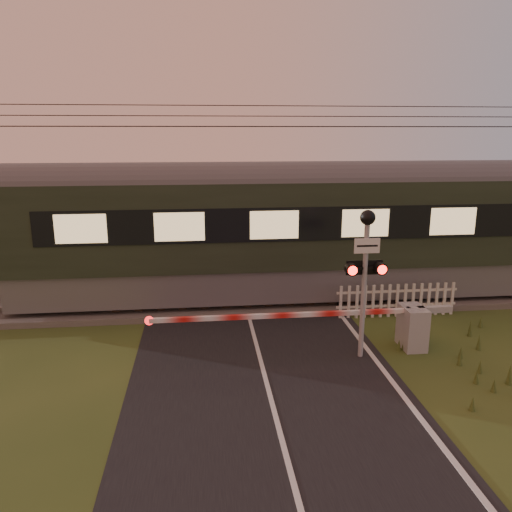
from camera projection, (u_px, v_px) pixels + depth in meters
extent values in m
plane|color=#2F441A|center=(273.00, 407.00, 9.96)|extent=(160.00, 160.00, 0.00)
cube|color=black|center=(273.00, 407.00, 9.96)|extent=(6.00, 140.00, 0.02)
cube|color=#47423D|center=(244.00, 299.00, 16.22)|extent=(140.00, 3.40, 0.24)
cube|color=slate|center=(246.00, 300.00, 15.47)|extent=(140.00, 0.08, 0.14)
cube|color=slate|center=(243.00, 286.00, 16.86)|extent=(140.00, 0.08, 0.14)
cube|color=#2D2116|center=(244.00, 295.00, 16.19)|extent=(0.24, 2.20, 0.06)
cylinder|color=black|center=(244.00, 126.00, 14.61)|extent=(120.00, 0.02, 0.02)
cylinder|color=black|center=(243.00, 127.00, 15.19)|extent=(120.00, 0.02, 0.02)
cylinder|color=black|center=(243.00, 106.00, 14.75)|extent=(120.00, 0.02, 0.02)
cylinder|color=black|center=(243.00, 116.00, 14.82)|extent=(120.00, 0.02, 0.02)
cube|color=slate|center=(347.00, 273.00, 16.39)|extent=(20.78, 2.75, 1.03)
cube|color=black|center=(350.00, 219.00, 15.95)|extent=(21.64, 2.99, 2.58)
cylinder|color=#4C4C4F|center=(352.00, 178.00, 15.64)|extent=(21.64, 1.05, 1.05)
cube|color=#FFD893|center=(365.00, 223.00, 14.44)|extent=(18.61, 0.04, 0.80)
cube|color=gray|center=(412.00, 327.00, 12.61)|extent=(0.54, 0.84, 1.08)
cylinder|color=gray|center=(407.00, 328.00, 12.59)|extent=(0.12, 0.12, 1.08)
cube|color=gray|center=(434.00, 309.00, 12.55)|extent=(0.89, 0.16, 0.16)
cube|color=red|center=(282.00, 315.00, 12.14)|extent=(6.39, 0.11, 0.11)
cylinder|color=red|center=(149.00, 321.00, 11.80)|extent=(0.22, 0.04, 0.22)
cylinder|color=gray|center=(364.00, 293.00, 11.81)|extent=(0.12, 0.12, 3.29)
cube|color=white|center=(367.00, 246.00, 11.47)|extent=(0.60, 0.03, 0.35)
sphere|color=black|center=(368.00, 218.00, 11.37)|extent=(0.35, 0.35, 0.35)
cube|color=black|center=(365.00, 268.00, 11.66)|extent=(0.82, 0.07, 0.07)
cylinder|color=#FF140C|center=(353.00, 271.00, 11.45)|extent=(0.22, 0.02, 0.22)
cylinder|color=#FF140C|center=(382.00, 270.00, 11.52)|extent=(0.22, 0.02, 0.22)
cube|color=black|center=(364.00, 267.00, 11.71)|extent=(0.88, 0.02, 0.35)
cube|color=silver|center=(396.00, 305.00, 14.81)|extent=(3.67, 0.04, 0.07)
cube|color=silver|center=(397.00, 291.00, 14.71)|extent=(3.67, 0.04, 0.07)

